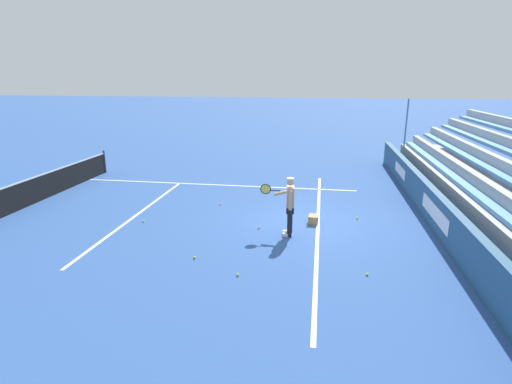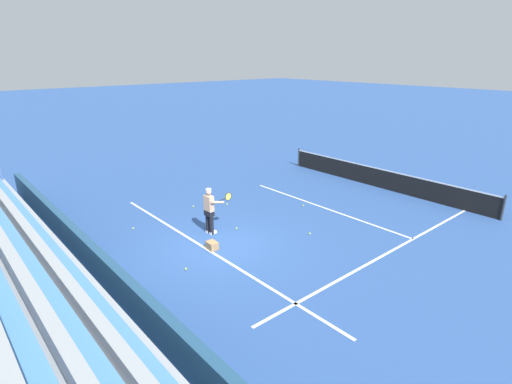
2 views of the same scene
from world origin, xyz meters
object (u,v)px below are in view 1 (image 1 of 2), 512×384
at_px(tennis_ball_near_player, 143,221).
at_px(tennis_ball_toward_net, 220,204).
at_px(tennis_player, 289,206).
at_px(ball_box_cardboard, 313,219).
at_px(tennis_ball_midcourt, 367,274).
at_px(tennis_ball_stray_back, 238,275).
at_px(tennis_ball_by_box, 195,257).
at_px(tennis_ball_far_right, 357,218).
at_px(tennis_net, 23,194).
at_px(tennis_ball_far_left, 259,228).

relative_size(tennis_ball_near_player, tennis_ball_toward_net, 1.00).
relative_size(tennis_player, ball_box_cardboard, 4.29).
relative_size(ball_box_cardboard, tennis_ball_midcourt, 6.06).
height_order(tennis_ball_stray_back, tennis_ball_by_box, same).
relative_size(tennis_ball_far_right, tennis_net, 0.01).
height_order(tennis_ball_far_left, tennis_ball_stray_back, same).
distance_m(tennis_ball_near_player, tennis_ball_midcourt, 7.10).
height_order(tennis_ball_far_left, tennis_ball_by_box, same).
relative_size(tennis_ball_near_player, tennis_ball_far_left, 1.00).
bearing_deg(tennis_ball_by_box, tennis_ball_far_right, -49.51).
height_order(tennis_player, tennis_net, tennis_player).
xyz_separation_m(tennis_ball_toward_net, tennis_net, (-1.44, 6.72, 0.46)).
height_order(tennis_player, tennis_ball_near_player, tennis_player).
bearing_deg(tennis_ball_by_box, tennis_player, -48.45).
distance_m(tennis_ball_midcourt, tennis_ball_toward_net, 6.60).
height_order(tennis_ball_far_left, tennis_ball_toward_net, same).
height_order(ball_box_cardboard, tennis_ball_near_player, ball_box_cardboard).
height_order(tennis_player, tennis_ball_far_left, tennis_player).
relative_size(tennis_ball_stray_back, tennis_ball_toward_net, 1.00).
xyz_separation_m(tennis_ball_far_right, tennis_net, (-0.71, 11.49, 0.46)).
distance_m(tennis_ball_far_left, tennis_ball_far_right, 3.32).
bearing_deg(tennis_ball_far_right, tennis_ball_near_player, 101.81).
bearing_deg(ball_box_cardboard, tennis_ball_by_box, 136.41).
bearing_deg(tennis_ball_by_box, tennis_ball_near_player, 46.65).
relative_size(ball_box_cardboard, tennis_net, 0.04).
bearing_deg(ball_box_cardboard, tennis_ball_far_left, 114.57).
distance_m(tennis_ball_stray_back, tennis_ball_by_box, 1.46).
distance_m(tennis_ball_midcourt, tennis_ball_far_left, 3.89).
distance_m(tennis_player, tennis_ball_midcourt, 3.10).
distance_m(tennis_ball_toward_net, tennis_ball_by_box, 4.44).
bearing_deg(tennis_ball_toward_net, tennis_net, 102.09).
relative_size(ball_box_cardboard, tennis_ball_by_box, 6.06).
xyz_separation_m(tennis_ball_far_left, tennis_net, (0.66, 8.47, 0.46)).
relative_size(tennis_ball_near_player, tennis_ball_by_box, 1.00).
height_order(tennis_ball_midcourt, tennis_ball_toward_net, same).
bearing_deg(tennis_player, tennis_ball_far_left, 69.30).
bearing_deg(tennis_ball_near_player, ball_box_cardboard, -81.67).
bearing_deg(tennis_ball_toward_net, tennis_ball_far_right, -98.74).
distance_m(ball_box_cardboard, tennis_ball_toward_net, 3.63).
distance_m(tennis_player, tennis_ball_stray_back, 2.99).
bearing_deg(tennis_ball_far_left, tennis_ball_by_box, 150.85).
relative_size(tennis_ball_midcourt, tennis_ball_far_left, 1.00).
xyz_separation_m(tennis_ball_midcourt, tennis_ball_toward_net, (4.64, 4.68, 0.00)).
bearing_deg(tennis_ball_toward_net, tennis_ball_midcourt, -134.76).
bearing_deg(tennis_net, tennis_ball_midcourt, -105.70).
distance_m(ball_box_cardboard, tennis_ball_far_left, 1.78).
bearing_deg(tennis_ball_midcourt, tennis_ball_toward_net, 45.24).
height_order(tennis_player, tennis_ball_midcourt, tennis_player).
relative_size(tennis_ball_midcourt, tennis_ball_far_right, 1.00).
xyz_separation_m(tennis_player, tennis_net, (1.01, 9.39, -0.40)).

